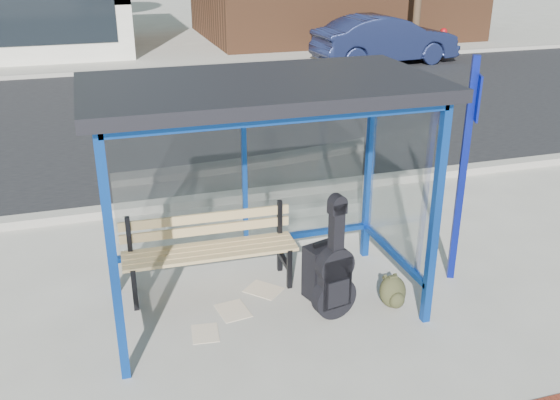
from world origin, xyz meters
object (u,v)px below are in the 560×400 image
object	(u,v)px
guitar_bag	(335,277)
suitcase	(322,271)
parked_car	(385,40)
fire_hydrant	(443,39)
backpack	(393,293)
bench	(209,246)

from	to	relation	value
guitar_bag	suitcase	size ratio (longest dim) A/B	1.94
parked_car	fire_hydrant	size ratio (longest dim) A/B	5.59
fire_hydrant	parked_car	bearing A→B (deg)	-154.42
suitcase	fire_hydrant	bearing A→B (deg)	38.14
fire_hydrant	backpack	bearing A→B (deg)	-122.39
bench	suitcase	world-z (taller)	bench
suitcase	fire_hydrant	size ratio (longest dim) A/B	0.83
guitar_bag	parked_car	distance (m)	14.23
bench	guitar_bag	xyz separation A→B (m)	(1.09, -0.97, -0.04)
suitcase	backpack	bearing A→B (deg)	-50.74
bench	parked_car	xyz separation A→B (m)	(7.77, 11.60, 0.23)
bench	fire_hydrant	world-z (taller)	bench
guitar_bag	suitcase	bearing A→B (deg)	75.41
parked_car	suitcase	bearing A→B (deg)	147.78
bench	guitar_bag	distance (m)	1.46
guitar_bag	parked_car	world-z (taller)	parked_car
parked_car	fire_hydrant	bearing A→B (deg)	-67.98
suitcase	fire_hydrant	world-z (taller)	fire_hydrant
suitcase	parked_car	world-z (taller)	parked_car
bench	suitcase	xyz separation A→B (m)	(1.12, -0.56, -0.20)
backpack	parked_car	world-z (taller)	parked_car
suitcase	fire_hydrant	distance (m)	16.51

